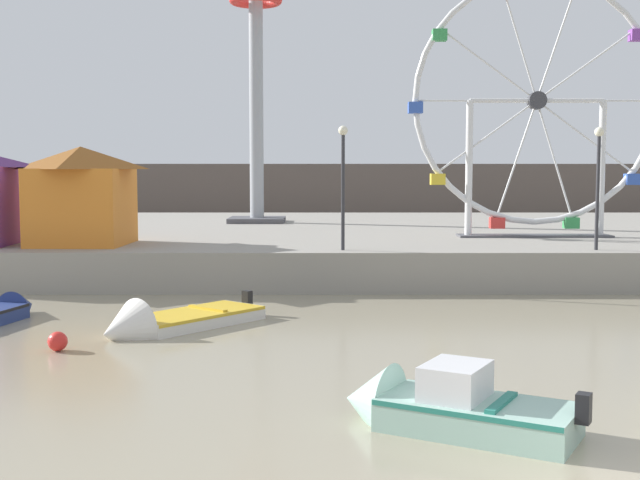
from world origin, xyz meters
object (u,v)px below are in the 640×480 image
Objects in this scene: motorboat_white_red_stripe at (159,324)px; ferris_wheel_white_frame at (534,106)px; drop_tower_steel_tower at (253,65)px; mooring_buoy_orange at (55,342)px; motorboat_seafoam at (436,406)px; promenade_lamp_near at (340,170)px; promenade_lamp_far at (595,170)px; carnival_booth_orange_canopy at (78,194)px.

motorboat_white_red_stripe is 0.45× the size of ferris_wheel_white_frame.
drop_tower_steel_tower is 36.82× the size of mooring_buoy_orange.
mooring_buoy_orange is at bearing -6.53° from motorboat_seafoam.
motorboat_seafoam is 9.50m from mooring_buoy_orange.
motorboat_seafoam is 0.38× the size of ferris_wheel_white_frame.
mooring_buoy_orange is (-1.89, -2.28, 0.03)m from motorboat_white_red_stripe.
promenade_lamp_near is 8.48m from promenade_lamp_far.
motorboat_seafoam is at bearing -108.18° from ferris_wheel_white_frame.
ferris_wheel_white_frame is 15.05m from drop_tower_steel_tower.
motorboat_seafoam reaches higher than mooring_buoy_orange.
ferris_wheel_white_frame is 0.63× the size of drop_tower_steel_tower.
promenade_lamp_near is at bearing -10.62° from carnival_booth_orange_canopy.
carnival_booth_orange_canopy is at bearing 167.77° from promenade_lamp_near.
promenade_lamp_near reaches higher than motorboat_white_red_stripe.
promenade_lamp_near is (4.74, 7.08, 3.84)m from motorboat_white_red_stripe.
promenade_lamp_near reaches higher than mooring_buoy_orange.
promenade_lamp_near is at bearing -174.12° from motorboat_white_red_stripe.
drop_tower_steel_tower is at bearing -142.38° from motorboat_white_red_stripe.
motorboat_white_red_stripe is 0.28× the size of drop_tower_steel_tower.
promenade_lamp_near is 1.01× the size of promenade_lamp_far.
motorboat_white_red_stripe is 10.46× the size of mooring_buoy_orange.
ferris_wheel_white_frame is at bearing 35.01° from promenade_lamp_near.
mooring_buoy_orange is at bearing 0.12° from motorboat_white_red_stripe.
carnival_booth_orange_canopy reaches higher than motorboat_seafoam.
carnival_booth_orange_canopy reaches higher than motorboat_white_red_stripe.
motorboat_seafoam is 0.96× the size of promenade_lamp_near.
mooring_buoy_orange is at bearing -125.31° from promenade_lamp_near.
motorboat_white_red_stripe is at bearing -61.91° from carnival_booth_orange_canopy.
ferris_wheel_white_frame is 9.82m from promenade_lamp_near.
drop_tower_steel_tower is 3.97× the size of promenade_lamp_far.
motorboat_seafoam reaches higher than motorboat_white_red_stripe.
promenade_lamp_far is at bearing 31.93° from mooring_buoy_orange.
drop_tower_steel_tower is 25.61m from mooring_buoy_orange.
drop_tower_steel_tower is at bearing 142.43° from ferris_wheel_white_frame.
ferris_wheel_white_frame is (12.52, 12.53, 6.33)m from motorboat_white_red_stripe.
promenade_lamp_near is at bearing -74.71° from drop_tower_steel_tower.
promenade_lamp_far is at bearing -49.21° from drop_tower_steel_tower.
promenade_lamp_far is (7.38, 14.93, 3.67)m from motorboat_seafoam.
carnival_booth_orange_canopy is at bearing 173.73° from promenade_lamp_far.
promenade_lamp_near is at bearing -179.62° from promenade_lamp_far.
promenade_lamp_far is (17.75, -1.95, 0.84)m from carnival_booth_orange_canopy.
promenade_lamp_near reaches higher than motorboat_seafoam.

